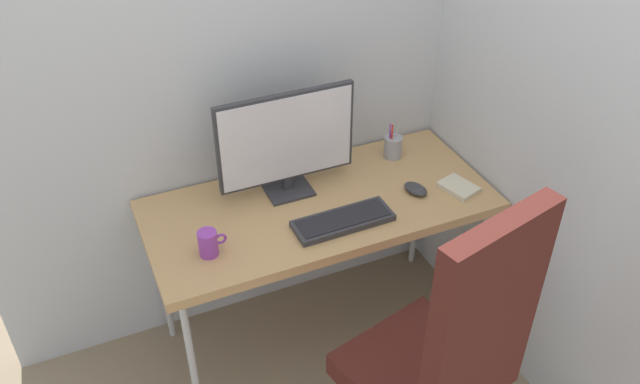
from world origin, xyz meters
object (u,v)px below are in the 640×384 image
object	(u,v)px
office_chair	(447,354)
notebook	(459,187)
monitor	(286,141)
coffee_mug	(209,243)
pen_holder	(393,147)
mouse	(416,189)
keyboard	(343,221)

from	to	relation	value
office_chair	notebook	xyz separation A→B (m)	(0.43, 0.63, 0.14)
monitor	notebook	bearing A→B (deg)	-23.05
office_chair	coffee_mug	distance (m)	0.91
monitor	pen_holder	size ratio (longest dim) A/B	3.39
mouse	keyboard	bearing A→B (deg)	172.00
monitor	keyboard	world-z (taller)	monitor
monitor	notebook	size ratio (longest dim) A/B	3.80
pen_holder	coffee_mug	bearing A→B (deg)	-161.71
mouse	monitor	bearing A→B (deg)	136.78
office_chair	monitor	xyz separation A→B (m)	(-0.21, 0.90, 0.36)
mouse	pen_holder	bearing A→B (deg)	63.14
keyboard	notebook	bearing A→B (deg)	1.15
monitor	office_chair	bearing A→B (deg)	-77.10
keyboard	mouse	distance (m)	0.36
monitor	notebook	xyz separation A→B (m)	(0.64, -0.27, -0.23)
pen_holder	coffee_mug	distance (m)	0.96
office_chair	keyboard	xyz separation A→B (m)	(-0.09, 0.62, 0.14)
mouse	notebook	bearing A→B (deg)	-35.00
monitor	keyboard	size ratio (longest dim) A/B	1.43
keyboard	notebook	distance (m)	0.53
keyboard	coffee_mug	world-z (taller)	coffee_mug
office_chair	monitor	distance (m)	0.99
keyboard	monitor	bearing A→B (deg)	111.94
office_chair	keyboard	bearing A→B (deg)	98.49
notebook	pen_holder	bearing A→B (deg)	94.63
pen_holder	notebook	xyz separation A→B (m)	(0.13, -0.33, -0.04)
office_chair	pen_holder	distance (m)	1.01
monitor	coffee_mug	world-z (taller)	monitor
coffee_mug	pen_holder	bearing A→B (deg)	18.29
pen_holder	coffee_mug	world-z (taller)	pen_holder
pen_holder	notebook	distance (m)	0.35
keyboard	pen_holder	world-z (taller)	pen_holder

